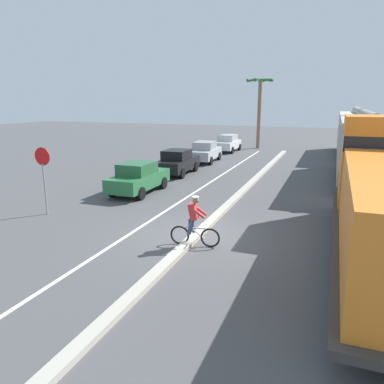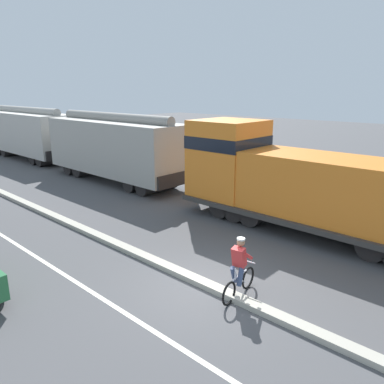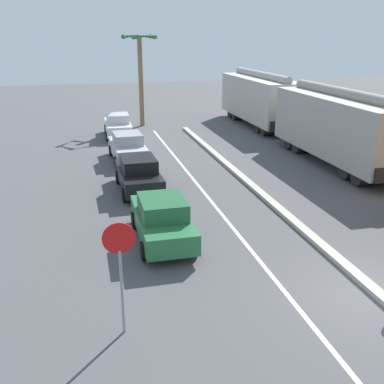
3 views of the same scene
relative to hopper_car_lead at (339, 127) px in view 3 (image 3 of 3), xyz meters
The scene contains 11 objects.
ground_plane 14.08m from the hopper_car_lead, 115.76° to the right, with size 120.00×120.00×0.00m, color #4C4C4F.
median_curb 9.13m from the hopper_car_lead, 132.77° to the right, with size 0.36×36.00×0.16m, color #B2AD9E.
lane_stripe 10.88m from the hopper_car_lead, 142.26° to the right, with size 0.14×36.00×0.01m, color silver.
hopper_car_lead is the anchor object (origin of this frame).
hopper_car_middle 11.60m from the hopper_car_lead, 90.00° to the left, with size 2.90×10.60×4.18m.
parked_car_green 13.55m from the hopper_car_lead, 146.15° to the right, with size 1.84×4.20×1.62m.
parked_car_black 11.55m from the hopper_car_lead, 169.98° to the right, with size 1.91×4.24×1.62m.
parked_car_silver 11.81m from the hopper_car_lead, 163.05° to the left, with size 1.99×4.28×1.62m.
parked_car_white 15.12m from the hopper_car_lead, 138.09° to the left, with size 1.90×4.23×1.62m.
stop_sign 17.94m from the hopper_car_lead, 136.55° to the right, with size 0.76×0.08×2.88m.
palm_tree_near 16.62m from the hopper_car_lead, 123.38° to the left, with size 2.69×2.70×6.98m.
Camera 3 is at (-7.55, -9.12, 6.84)m, focal length 42.00 mm.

